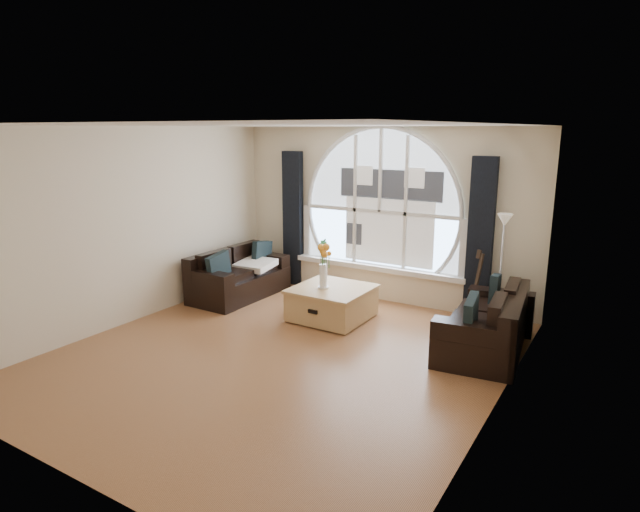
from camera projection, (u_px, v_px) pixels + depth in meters
The scene contains 21 objects.
ground at pixel (281, 355), 6.45m from camera, with size 5.00×5.50×0.01m, color brown.
ceiling at pixel (277, 125), 5.82m from camera, with size 5.00×5.50×0.01m, color silver.
wall_back at pixel (381, 214), 8.42m from camera, with size 5.00×0.01×2.70m, color beige.
wall_front at pixel (56, 316), 3.85m from camera, with size 5.00×0.01×2.70m, color beige.
wall_left at pixel (132, 226), 7.40m from camera, with size 0.01×5.50×2.70m, color beige.
wall_right at pixel (503, 277), 4.87m from camera, with size 0.01×5.50×2.70m, color beige.
attic_slope at pixel (477, 164), 4.79m from camera, with size 0.92×5.50×0.72m, color silver.
arched_window at pixel (381, 197), 8.33m from camera, with size 2.60×0.06×2.15m, color silver.
window_sill at pixel (377, 267), 8.53m from camera, with size 2.90×0.22×0.08m, color white.
window_frame at pixel (380, 197), 8.31m from camera, with size 2.76×0.08×2.15m, color white.
neighbor_house at pixel (389, 206), 8.27m from camera, with size 1.70×0.02×1.50m, color silver.
curtain_left at pixel (293, 219), 9.18m from camera, with size 0.35×0.12×2.30m, color black.
curtain_right at pixel (480, 239), 7.56m from camera, with size 0.35×0.12×2.30m, color black.
sofa_left at pixel (239, 272), 8.65m from camera, with size 0.84×1.68×0.74m, color black.
sofa_right at pixel (487, 319), 6.51m from camera, with size 0.84×1.68×0.75m, color black.
coffee_chest at pixel (332, 302), 7.64m from camera, with size 1.03×1.03×0.51m, color tan.
throw_blanket at pixel (255, 265), 8.74m from camera, with size 0.55×0.55×0.10m, color silver.
vase_flowers at pixel (323, 261), 7.47m from camera, with size 0.24×0.24×0.70m, color white.
floor_lamp at pixel (501, 274), 7.04m from camera, with size 0.24×0.24×1.60m, color #B2B2B2.
guitar at pixel (479, 285), 7.47m from camera, with size 0.36×0.24×1.06m, color #996333.
potted_plant at pixel (323, 248), 8.99m from camera, with size 0.17×0.11×0.32m, color #1E6023.
Camera 1 is at (3.52, -4.87, 2.66)m, focal length 30.04 mm.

